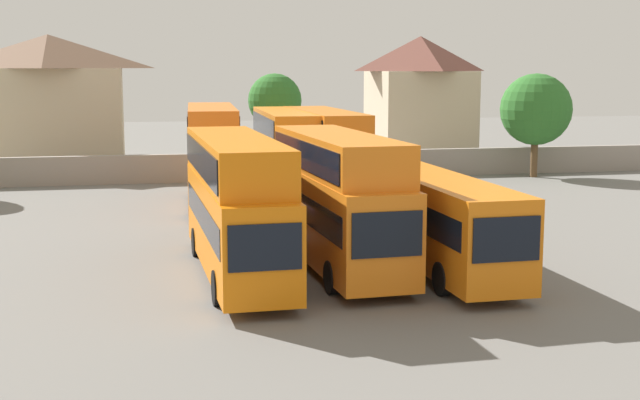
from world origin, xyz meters
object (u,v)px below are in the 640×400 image
object	(u,v)px
tree_behind_wall	(275,102)
bus_2	(338,194)
bus_3	(436,216)
bus_5	(286,152)
bus_4	(212,150)
tree_left_of_lot	(536,110)
house_terrace_centre	(420,97)
house_terrace_left	(50,101)
bus_1	(236,198)
bus_6	(325,151)

from	to	relation	value
tree_behind_wall	bus_2	bearing A→B (deg)	-94.05
bus_3	bus_5	size ratio (longest dim) A/B	1.06
bus_4	bus_2	bearing A→B (deg)	15.22
bus_5	tree_left_of_lot	distance (m)	19.59
bus_3	house_terrace_centre	size ratio (longest dim) A/B	1.22
bus_5	house_terrace_left	xyz separation A→B (m)	(-13.78, 18.66, 2.06)
bus_1	bus_2	xyz separation A→B (m)	(3.71, 0.25, 0.01)
tree_left_of_lot	tree_behind_wall	size ratio (longest dim) A/B	1.00
bus_2	tree_left_of_lot	distance (m)	29.85
house_terrace_left	bus_4	bearing A→B (deg)	-62.37
bus_2	bus_4	xyz separation A→B (m)	(-3.26, 15.47, 0.18)
bus_5	tree_left_of_lot	xyz separation A→B (m)	(17.94, 7.69, 1.68)
bus_4	house_terrace_left	world-z (taller)	house_terrace_left
bus_2	bus_3	distance (m)	3.61
bus_3	bus_6	xyz separation A→B (m)	(-0.71, 15.88, 0.87)
bus_5	bus_6	world-z (taller)	bus_6
bus_1	bus_4	bearing A→B (deg)	176.84
bus_3	tree_behind_wall	bearing A→B (deg)	-178.66
tree_left_of_lot	tree_behind_wall	world-z (taller)	tree_left_of_lot
bus_2	house_terrace_centre	size ratio (longest dim) A/B	1.11
bus_1	bus_6	xyz separation A→B (m)	(6.44, 15.45, 0.06)
bus_3	bus_1	bearing A→B (deg)	-95.06
house_terrace_left	tree_behind_wall	xyz separation A→B (m)	(15.04, -6.47, 0.10)
bus_6	house_terrace_centre	world-z (taller)	house_terrace_centre
bus_1	bus_5	distance (m)	16.42
bus_3	house_terrace_left	world-z (taller)	house_terrace_left
house_terrace_centre	tree_behind_wall	world-z (taller)	house_terrace_centre
bus_3	bus_6	distance (m)	15.92
house_terrace_centre	tree_left_of_lot	xyz separation A→B (m)	(4.01, -12.18, -0.43)
bus_5	bus_3	bearing A→B (deg)	11.24
bus_1	bus_5	bearing A→B (deg)	162.88
bus_2	bus_3	bearing A→B (deg)	75.90
bus_4	bus_6	distance (m)	6.00
bus_4	house_terrace_centre	xyz separation A→B (m)	(17.89, 19.96, 1.97)
bus_5	tree_behind_wall	world-z (taller)	tree_behind_wall
bus_4	house_terrace_centre	distance (m)	26.88
house_terrace_left	bus_2	bearing A→B (deg)	-69.09
bus_1	tree_left_of_lot	world-z (taller)	tree_left_of_lot
bus_1	bus_5	xyz separation A→B (m)	(4.41, 15.82, 0.04)
bus_3	house_terrace_centre	bearing A→B (deg)	161.15
bus_4	tree_left_of_lot	distance (m)	23.29
bus_2	bus_6	distance (m)	15.44
bus_1	bus_6	bearing A→B (deg)	155.84
bus_1	house_terrace_left	bearing A→B (deg)	-166.33
house_terrace_left	tree_behind_wall	bearing A→B (deg)	-23.27
bus_1	bus_6	distance (m)	16.74
bus_4	bus_6	xyz separation A→B (m)	(6.00, -0.27, -0.13)
bus_2	bus_5	distance (m)	15.58
bus_2	tree_left_of_lot	size ratio (longest dim) A/B	1.56
bus_3	house_terrace_centre	distance (m)	37.93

